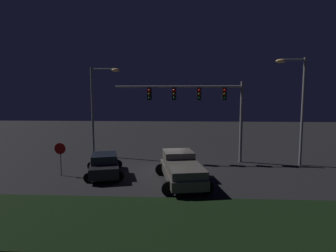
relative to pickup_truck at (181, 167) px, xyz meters
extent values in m
plane|color=black|center=(-1.06, 2.76, -1.00)|extent=(80.00, 80.00, 0.00)
cube|color=black|center=(-1.06, -5.33, -0.95)|extent=(25.44, 5.19, 0.10)
cube|color=#514C47|center=(0.03, -0.17, -0.32)|extent=(2.96, 5.68, 0.55)
cube|color=#514C47|center=(-0.19, 1.00, 0.38)|extent=(2.16, 2.21, 0.85)
cube|color=black|center=(-0.19, 1.00, 0.50)|extent=(2.01, 1.82, 0.51)
cube|color=#514C47|center=(0.23, -1.23, 0.18)|extent=(2.44, 3.33, 0.45)
cylinder|color=black|center=(-1.34, 1.55, -0.60)|extent=(0.80, 0.22, 0.80)
cylinder|color=black|center=(0.69, 1.93, -0.60)|extent=(0.80, 0.22, 0.80)
cylinder|color=black|center=(-0.62, -2.27, -0.60)|extent=(0.80, 0.22, 0.80)
cylinder|color=black|center=(1.40, -1.89, -0.60)|extent=(0.80, 0.22, 0.80)
cube|color=black|center=(-5.17, 1.40, -0.39)|extent=(2.89, 4.72, 0.70)
cube|color=black|center=(-5.11, 1.16, 0.24)|extent=(2.07, 2.35, 0.55)
cylinder|color=black|center=(-6.45, 2.60, -0.68)|extent=(0.64, 0.22, 0.64)
cylinder|color=black|center=(-4.68, 3.09, -0.68)|extent=(0.64, 0.22, 0.64)
cylinder|color=black|center=(-5.67, -0.28, -0.68)|extent=(0.64, 0.22, 0.64)
cylinder|color=black|center=(-3.89, 0.20, -0.68)|extent=(0.64, 0.22, 0.64)
cylinder|color=slate|center=(4.80, 5.70, 2.25)|extent=(0.24, 0.24, 6.50)
cylinder|color=slate|center=(-0.30, 5.70, 5.10)|extent=(10.20, 0.18, 0.18)
cube|color=black|center=(3.40, 5.70, 4.50)|extent=(0.32, 0.44, 0.95)
sphere|color=red|center=(3.40, 5.47, 4.80)|extent=(0.22, 0.22, 0.22)
sphere|color=#59380A|center=(3.40, 5.47, 4.50)|extent=(0.22, 0.22, 0.22)
sphere|color=#0C4719|center=(3.40, 5.47, 4.20)|extent=(0.22, 0.22, 0.22)
cube|color=black|center=(1.40, 5.70, 4.50)|extent=(0.32, 0.44, 0.95)
sphere|color=red|center=(1.40, 5.47, 4.80)|extent=(0.22, 0.22, 0.22)
sphere|color=#59380A|center=(1.40, 5.47, 4.50)|extent=(0.22, 0.22, 0.22)
sphere|color=#0C4719|center=(1.40, 5.47, 4.20)|extent=(0.22, 0.22, 0.22)
cube|color=black|center=(-0.60, 5.70, 4.50)|extent=(0.32, 0.44, 0.95)
sphere|color=red|center=(-0.60, 5.47, 4.80)|extent=(0.22, 0.22, 0.22)
sphere|color=#59380A|center=(-0.60, 5.47, 4.50)|extent=(0.22, 0.22, 0.22)
sphere|color=#0C4719|center=(-0.60, 5.47, 4.20)|extent=(0.22, 0.22, 0.22)
cube|color=black|center=(-2.60, 5.70, 4.50)|extent=(0.32, 0.44, 0.95)
sphere|color=red|center=(-2.60, 5.47, 4.80)|extent=(0.22, 0.22, 0.22)
sphere|color=#59380A|center=(-2.60, 5.47, 4.50)|extent=(0.22, 0.22, 0.22)
sphere|color=#0C4719|center=(-2.60, 5.47, 4.20)|extent=(0.22, 0.22, 0.22)
cylinder|color=slate|center=(-7.87, 7.28, 2.92)|extent=(0.20, 0.20, 7.85)
cylinder|color=slate|center=(-6.81, 7.28, 6.70)|extent=(2.13, 0.12, 0.12)
ellipsoid|color=#F9CC72|center=(-5.74, 7.28, 6.60)|extent=(0.70, 0.44, 0.30)
cylinder|color=slate|center=(9.23, 4.91, 3.11)|extent=(0.20, 0.20, 8.21)
cylinder|color=slate|center=(8.33, 4.91, 7.06)|extent=(1.81, 0.12, 0.12)
ellipsoid|color=#F9CC72|center=(7.42, 4.91, 6.96)|extent=(0.70, 0.44, 0.30)
cylinder|color=slate|center=(-8.06, 1.13, 0.10)|extent=(0.07, 0.07, 2.20)
cylinder|color=#B20C0F|center=(-8.06, 1.10, 0.85)|extent=(0.76, 0.03, 0.76)
camera|label=1|loc=(0.05, -16.18, 4.24)|focal=28.86mm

